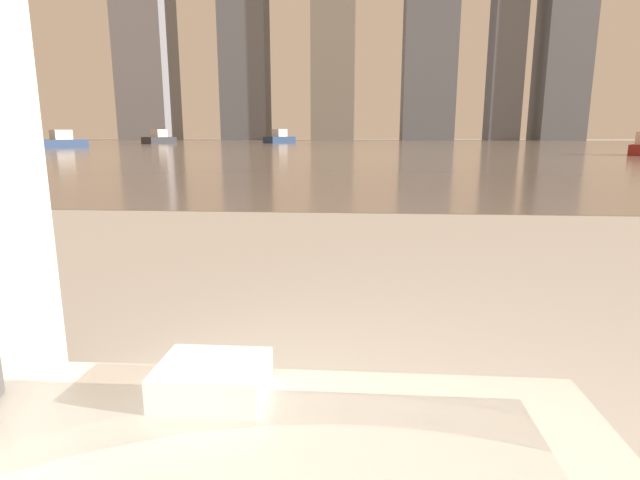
{
  "coord_description": "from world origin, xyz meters",
  "views": [
    {
      "loc": [
        0.33,
        -0.18,
        1.11
      ],
      "look_at": [
        0.14,
        2.25,
        0.6
      ],
      "focal_mm": 28.0,
      "sensor_mm": 36.0,
      "label": 1
    }
  ],
  "objects": [
    {
      "name": "towel_stack",
      "position": [
        -0.0,
        0.85,
        0.56
      ],
      "size": [
        0.24,
        0.2,
        0.08
      ],
      "color": "white",
      "rests_on": "bathtub"
    },
    {
      "name": "harbor_boat_2",
      "position": [
        -11.15,
        73.62,
        0.71
      ],
      "size": [
        4.29,
        5.51,
        2.0
      ],
      "color": "navy",
      "rests_on": "harbor_water"
    },
    {
      "name": "harbor_boat_4",
      "position": [
        -26.79,
        67.46,
        0.68
      ],
      "size": [
        3.39,
        5.35,
        1.9
      ],
      "color": "#2D2D33",
      "rests_on": "harbor_water"
    },
    {
      "name": "harbor_water",
      "position": [
        0.0,
        62.0,
        0.01
      ],
      "size": [
        180.0,
        110.0,
        0.01
      ],
      "color": "gray",
      "rests_on": "ground_plane"
    },
    {
      "name": "harbor_boat_0",
      "position": [
        -26.11,
        43.35,
        0.57
      ],
      "size": [
        3.43,
        4.36,
        1.58
      ],
      "color": "navy",
      "rests_on": "harbor_water"
    },
    {
      "name": "skyline_tower_2",
      "position": [
        -5.42,
        118.0,
        26.37
      ],
      "size": [
        9.45,
        12.65,
        52.74
      ],
      "color": "gray",
      "rests_on": "ground_plane"
    },
    {
      "name": "skyline_tower_5",
      "position": [
        44.56,
        118.0,
        25.78
      ],
      "size": [
        9.64,
        9.64,
        51.57
      ],
      "color": "slate",
      "rests_on": "ground_plane"
    }
  ]
}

